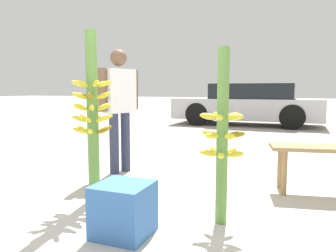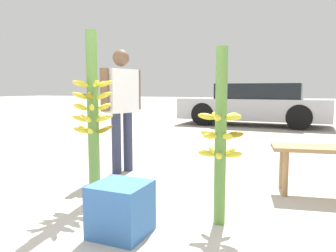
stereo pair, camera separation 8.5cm
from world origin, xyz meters
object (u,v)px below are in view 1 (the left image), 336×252
object	(u,v)px
banana_stalk_left	(93,114)
banana_stalk_center	(222,136)
produce_crate	(124,209)
parked_car	(248,104)
vendor_person	(119,101)

from	to	relation	value
banana_stalk_left	banana_stalk_center	size ratio (longest dim) A/B	1.16
produce_crate	parked_car	bearing A→B (deg)	91.65
banana_stalk_center	parked_car	distance (m)	7.85
vendor_person	banana_stalk_left	bearing A→B (deg)	35.74
banana_stalk_left	banana_stalk_center	xyz separation A→B (m)	(1.31, -0.08, -0.14)
banana_stalk_center	produce_crate	world-z (taller)	banana_stalk_center
banana_stalk_left	vendor_person	bearing A→B (deg)	106.76
banana_stalk_left	vendor_person	distance (m)	1.13
parked_car	banana_stalk_center	bearing A→B (deg)	-173.16
banana_stalk_center	vendor_person	distance (m)	2.02
banana_stalk_left	vendor_person	world-z (taller)	banana_stalk_left
banana_stalk_center	produce_crate	bearing A→B (deg)	-141.99
banana_stalk_left	banana_stalk_center	distance (m)	1.32
banana_stalk_center	vendor_person	world-z (taller)	vendor_person
parked_car	produce_crate	size ratio (longest dim) A/B	10.95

